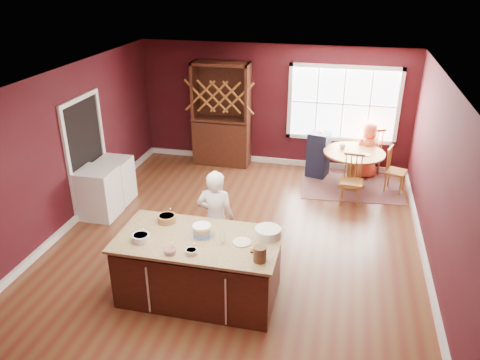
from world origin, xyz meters
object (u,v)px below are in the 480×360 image
at_px(baker, 216,219).
at_px(toddler, 319,140).
at_px(washer, 99,193).
at_px(high_chair, 318,153).
at_px(seated_woman, 368,150).
at_px(kitchen_island, 199,269).
at_px(dryer, 115,180).
at_px(layer_cake, 202,230).
at_px(chair_east, 396,170).
at_px(chair_south, 352,180).
at_px(dining_table, 353,162).
at_px(hutch, 222,115).
at_px(chair_north, 370,149).

height_order(baker, toddler, baker).
height_order(toddler, washer, toddler).
xyz_separation_m(high_chair, washer, (-3.72, -2.71, -0.06)).
distance_m(seated_woman, toddler, 1.07).
height_order(kitchen_island, toddler, toddler).
relative_size(washer, dryer, 1.06).
bearing_deg(toddler, layer_cake, -105.62).
relative_size(chair_east, washer, 1.03).
bearing_deg(washer, chair_south, 19.10).
distance_m(chair_south, seated_woman, 1.39).
distance_m(kitchen_island, dryer, 3.44).
distance_m(chair_south, toddler, 1.42).
bearing_deg(seated_woman, baker, 34.77).
bearing_deg(layer_cake, seated_woman, 63.60).
height_order(dining_table, baker, baker).
height_order(seated_woman, hutch, hutch).
distance_m(dining_table, seated_woman, 0.61).
relative_size(toddler, washer, 0.29).
height_order(kitchen_island, washer, kitchen_island).
bearing_deg(seated_woman, washer, 6.53).
xyz_separation_m(layer_cake, chair_east, (2.82, 3.95, -0.52)).
relative_size(chair_south, toddler, 3.77).
relative_size(dining_table, seated_woman, 1.01).
xyz_separation_m(layer_cake, chair_north, (2.32, 4.81, -0.45)).
bearing_deg(layer_cake, chair_south, 58.58).
bearing_deg(dining_table, chair_east, -4.98).
bearing_deg(washer, high_chair, 36.10).
bearing_deg(toddler, dryer, -150.81).
bearing_deg(dining_table, chair_south, -91.24).
distance_m(dining_table, layer_cake, 4.51).
distance_m(high_chair, hutch, 2.31).
xyz_separation_m(chair_north, washer, (-4.80, -3.14, -0.08)).
height_order(kitchen_island, hutch, hutch).
bearing_deg(chair_north, chair_south, 54.30).
height_order(chair_east, high_chair, high_chair).
bearing_deg(dining_table, seated_woman, 61.47).
distance_m(washer, dryer, 0.64).
distance_m(chair_east, washer, 5.78).
height_order(baker, high_chair, baker).
distance_m(kitchen_island, chair_north, 5.44).
relative_size(chair_north, washer, 1.18).
xyz_separation_m(chair_south, washer, (-4.44, -1.54, -0.03)).
bearing_deg(toddler, chair_east, -14.85).
distance_m(baker, layer_cake, 0.72).
distance_m(hutch, washer, 3.38).
bearing_deg(dining_table, kitchen_island, -115.84).
distance_m(kitchen_island, high_chair, 4.66).
xyz_separation_m(dining_table, chair_south, (-0.02, -0.82, -0.04)).
bearing_deg(washer, hutch, 62.68).
bearing_deg(dryer, dining_table, 21.12).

